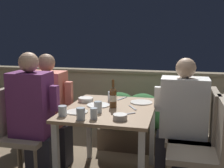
% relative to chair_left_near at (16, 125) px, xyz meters
% --- Properties ---
extents(parapet_wall, '(9.00, 0.18, 0.90)m').
position_rel_chair_left_near_xyz_m(parapet_wall, '(0.92, 1.80, -0.11)').
color(parapet_wall, gray).
rests_on(parapet_wall, ground_plane).
extents(dining_table, '(0.83, 1.01, 0.76)m').
position_rel_chair_left_near_xyz_m(dining_table, '(0.92, 0.17, 0.09)').
color(dining_table, '#937556').
rests_on(dining_table, ground_plane).
extents(planter_hedge, '(1.09, 0.47, 0.72)m').
position_rel_chair_left_near_xyz_m(planter_hedge, '(1.13, 1.02, -0.16)').
color(planter_hedge, brown).
rests_on(planter_hedge, ground_plane).
extents(chair_left_near, '(0.47, 0.46, 0.93)m').
position_rel_chair_left_near_xyz_m(chair_left_near, '(0.00, 0.00, 0.00)').
color(chair_left_near, gray).
rests_on(chair_left_near, ground_plane).
extents(person_purple_stripe, '(0.47, 0.26, 1.29)m').
position_rel_chair_left_near_xyz_m(person_purple_stripe, '(0.21, 0.00, 0.09)').
color(person_purple_stripe, '#282833').
rests_on(person_purple_stripe, ground_plane).
extents(chair_left_far, '(0.47, 0.46, 0.93)m').
position_rel_chair_left_near_xyz_m(chair_left_far, '(-0.00, 0.36, 0.00)').
color(chair_left_far, gray).
rests_on(chair_left_far, ground_plane).
extents(person_coral_top, '(0.48, 0.26, 1.25)m').
position_rel_chair_left_near_xyz_m(person_coral_top, '(0.20, 0.36, 0.07)').
color(person_coral_top, '#282833').
rests_on(person_coral_top, ground_plane).
extents(chair_right_near, '(0.47, 0.46, 0.93)m').
position_rel_chair_left_near_xyz_m(chair_right_near, '(1.81, -0.01, 0.00)').
color(chair_right_near, gray).
rests_on(chair_right_near, ground_plane).
extents(chair_right_far, '(0.47, 0.46, 0.93)m').
position_rel_chair_left_near_xyz_m(chair_right_far, '(1.78, 0.34, 0.00)').
color(chair_right_far, gray).
rests_on(chair_right_far, ground_plane).
extents(person_white_polo, '(0.51, 0.26, 1.24)m').
position_rel_chair_left_near_xyz_m(person_white_polo, '(1.57, 0.34, 0.06)').
color(person_white_polo, '#282833').
rests_on(person_white_polo, ground_plane).
extents(beer_bottle, '(0.07, 0.07, 0.27)m').
position_rel_chair_left_near_xyz_m(beer_bottle, '(0.94, 0.19, 0.30)').
color(beer_bottle, brown).
rests_on(beer_bottle, dining_table).
extents(plate_0, '(0.23, 0.23, 0.01)m').
position_rel_chair_left_near_xyz_m(plate_0, '(1.18, 0.44, 0.20)').
color(plate_0, silver).
rests_on(plate_0, dining_table).
extents(plate_1, '(0.20, 0.20, 0.01)m').
position_rel_chair_left_near_xyz_m(plate_1, '(0.66, -0.05, 0.20)').
color(plate_1, silver).
rests_on(plate_1, dining_table).
extents(plate_2, '(0.23, 0.23, 0.01)m').
position_rel_chair_left_near_xyz_m(plate_2, '(0.78, 0.22, 0.20)').
color(plate_2, white).
rests_on(plate_2, dining_table).
extents(bowl_0, '(0.16, 0.16, 0.05)m').
position_rel_chair_left_near_xyz_m(bowl_0, '(0.61, 0.34, 0.22)').
color(bowl_0, silver).
rests_on(bowl_0, dining_table).
extents(bowl_1, '(0.12, 0.12, 0.05)m').
position_rel_chair_left_near_xyz_m(bowl_1, '(1.09, -0.17, 0.22)').
color(bowl_1, beige).
rests_on(bowl_1, dining_table).
extents(glass_cup_0, '(0.07, 0.07, 0.10)m').
position_rel_chair_left_near_xyz_m(glass_cup_0, '(0.87, 0.41, 0.25)').
color(glass_cup_0, silver).
rests_on(glass_cup_0, dining_table).
extents(glass_cup_1, '(0.06, 0.06, 0.09)m').
position_rel_chair_left_near_xyz_m(glass_cup_1, '(0.87, -0.20, 0.24)').
color(glass_cup_1, silver).
rests_on(glass_cup_1, dining_table).
extents(glass_cup_2, '(0.07, 0.07, 0.09)m').
position_rel_chair_left_near_xyz_m(glass_cup_2, '(0.58, -0.18, 0.24)').
color(glass_cup_2, silver).
rests_on(glass_cup_2, dining_table).
extents(glass_cup_3, '(0.07, 0.07, 0.10)m').
position_rel_chair_left_near_xyz_m(glass_cup_3, '(0.85, -0.01, 0.24)').
color(glass_cup_3, silver).
rests_on(glass_cup_3, dining_table).
extents(glass_cup_4, '(0.07, 0.07, 0.10)m').
position_rel_chair_left_near_xyz_m(glass_cup_4, '(0.77, -0.25, 0.24)').
color(glass_cup_4, silver).
rests_on(glass_cup_4, dining_table).
extents(fork_0, '(0.08, 0.17, 0.01)m').
position_rel_chair_left_near_xyz_m(fork_0, '(0.96, 0.56, 0.20)').
color(fork_0, silver).
rests_on(fork_0, dining_table).
extents(fork_1, '(0.10, 0.16, 0.01)m').
position_rel_chair_left_near_xyz_m(fork_1, '(1.13, 0.21, 0.20)').
color(fork_1, silver).
rests_on(fork_1, dining_table).
extents(fork_2, '(0.14, 0.13, 0.01)m').
position_rel_chair_left_near_xyz_m(fork_2, '(1.11, -0.01, 0.20)').
color(fork_2, silver).
rests_on(fork_2, dining_table).
extents(potted_plant, '(0.35, 0.35, 0.69)m').
position_rel_chair_left_near_xyz_m(potted_plant, '(-0.41, 0.81, -0.14)').
color(potted_plant, '#9E5638').
rests_on(potted_plant, ground_plane).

